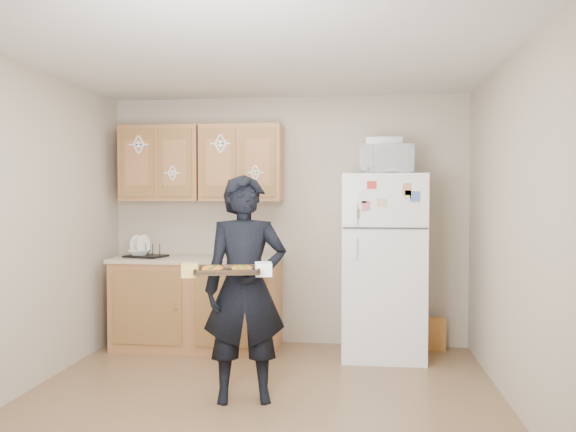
{
  "coord_description": "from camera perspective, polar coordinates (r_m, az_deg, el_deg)",
  "views": [
    {
      "loc": [
        0.7,
        -3.87,
        1.5
      ],
      "look_at": [
        0.17,
        0.45,
        1.34
      ],
      "focal_mm": 35.0,
      "sensor_mm": 36.0,
      "label": 1
    }
  ],
  "objects": [
    {
      "name": "wall_left",
      "position": [
        4.61,
        -25.9,
        -1.27
      ],
      "size": [
        0.04,
        3.6,
        2.5
      ],
      "primitive_type": "cube",
      "color": "#B5A792",
      "rests_on": "floor"
    },
    {
      "name": "pizza_back_right",
      "position": [
        3.91,
        -4.72,
        -5.19
      ],
      "size": [
        0.14,
        0.14,
        0.02
      ],
      "primitive_type": "cylinder",
      "color": "orange",
      "rests_on": "baking_tray"
    },
    {
      "name": "pizza_back_left",
      "position": [
        3.91,
        -7.69,
        -5.2
      ],
      "size": [
        0.14,
        0.14,
        0.02
      ],
      "primitive_type": "cylinder",
      "color": "orange",
      "rests_on": "baking_tray"
    },
    {
      "name": "bowl",
      "position": [
        5.73,
        -14.87,
        -3.57
      ],
      "size": [
        0.3,
        0.3,
        0.06
      ],
      "primitive_type": "imported",
      "rotation": [
        0.0,
        0.0,
        0.29
      ],
      "color": "white",
      "rests_on": "dish_rack"
    },
    {
      "name": "upper_cab_left",
      "position": [
        5.83,
        -12.66,
        5.18
      ],
      "size": [
        0.8,
        0.33,
        0.75
      ],
      "primitive_type": "cube",
      "color": "brown",
      "rests_on": "wall_back"
    },
    {
      "name": "foil_pan",
      "position": [
        5.31,
        9.73,
        7.45
      ],
      "size": [
        0.33,
        0.23,
        0.07
      ],
      "primitive_type": "cube",
      "rotation": [
        0.0,
        0.0,
        -0.02
      ],
      "color": "#B5B5BC",
      "rests_on": "microwave"
    },
    {
      "name": "floor",
      "position": [
        4.21,
        -3.28,
        -18.85
      ],
      "size": [
        3.6,
        3.6,
        0.0
      ],
      "primitive_type": "plane",
      "color": "brown",
      "rests_on": "ground"
    },
    {
      "name": "dish_rack",
      "position": [
        5.7,
        -14.24,
        -3.33
      ],
      "size": [
        0.42,
        0.36,
        0.15
      ],
      "primitive_type": "cube",
      "rotation": [
        0.0,
        0.0,
        -0.27
      ],
      "color": "black",
      "rests_on": "countertop"
    },
    {
      "name": "pizza_front_right",
      "position": [
        3.76,
        -4.67,
        -5.47
      ],
      "size": [
        0.14,
        0.14,
        0.02
      ],
      "primitive_type": "cylinder",
      "color": "orange",
      "rests_on": "baking_tray"
    },
    {
      "name": "wall_front",
      "position": [
        2.2,
        -11.74,
        -4.49
      ],
      "size": [
        3.6,
        0.04,
        2.5
      ],
      "primitive_type": "cube",
      "color": "#B5A792",
      "rests_on": "floor"
    },
    {
      "name": "person",
      "position": [
        4.13,
        -4.36,
        -7.35
      ],
      "size": [
        0.68,
        0.52,
        1.65
      ],
      "primitive_type": "imported",
      "rotation": [
        0.0,
        0.0,
        0.22
      ],
      "color": "black",
      "rests_on": "floor"
    },
    {
      "name": "refrigerator",
      "position": [
        5.34,
        9.62,
        -4.98
      ],
      "size": [
        0.75,
        0.7,
        1.7
      ],
      "primitive_type": "cube",
      "color": "white",
      "rests_on": "floor"
    },
    {
      "name": "base_cabinet",
      "position": [
        5.67,
        -9.16,
        -8.87
      ],
      "size": [
        1.6,
        0.6,
        0.86
      ],
      "primitive_type": "cube",
      "color": "brown",
      "rests_on": "floor"
    },
    {
      "name": "wall_right",
      "position": [
        4.03,
        22.79,
        -1.67
      ],
      "size": [
        0.04,
        3.6,
        2.5
      ],
      "primitive_type": "cube",
      "color": "#B5A792",
      "rests_on": "floor"
    },
    {
      "name": "upper_cab_right",
      "position": [
        5.61,
        -4.71,
        5.35
      ],
      "size": [
        0.8,
        0.33,
        0.75
      ],
      "primitive_type": "cube",
      "color": "brown",
      "rests_on": "wall_back"
    },
    {
      "name": "soap_bottle",
      "position": [
        5.43,
        -5.41,
        -3.39
      ],
      "size": [
        0.08,
        0.09,
        0.18
      ],
      "primitive_type": "imported",
      "rotation": [
        0.0,
        0.0,
        0.07
      ],
      "color": "white",
      "rests_on": "countertop"
    },
    {
      "name": "pizza_front_left",
      "position": [
        3.77,
        -7.76,
        -5.48
      ],
      "size": [
        0.14,
        0.14,
        0.02
      ],
      "primitive_type": "cylinder",
      "color": "orange",
      "rests_on": "baking_tray"
    },
    {
      "name": "ceiling",
      "position": [
        4.06,
        -3.35,
        16.32
      ],
      "size": [
        3.6,
        3.6,
        0.0
      ],
      "primitive_type": "plane",
      "color": "silver",
      "rests_on": "wall_back"
    },
    {
      "name": "wall_back",
      "position": [
        5.72,
        -0.09,
        -0.47
      ],
      "size": [
        3.6,
        0.04,
        2.5
      ],
      "primitive_type": "cube",
      "color": "#B5A792",
      "rests_on": "floor"
    },
    {
      "name": "cereal_box",
      "position": [
        5.75,
        14.7,
        -11.51
      ],
      "size": [
        0.2,
        0.07,
        0.32
      ],
      "primitive_type": "cube",
      "color": "gold",
      "rests_on": "floor"
    },
    {
      "name": "baking_tray",
      "position": [
        3.84,
        -6.21,
        -5.58
      ],
      "size": [
        0.49,
        0.41,
        0.04
      ],
      "primitive_type": "cube",
      "rotation": [
        0.0,
        0.0,
        0.22
      ],
      "color": "black",
      "rests_on": "person"
    },
    {
      "name": "microwave",
      "position": [
        5.26,
        9.95,
        5.65
      ],
      "size": [
        0.49,
        0.33,
        0.27
      ],
      "primitive_type": "imported",
      "rotation": [
        0.0,
        0.0,
        -0.01
      ],
      "color": "white",
      "rests_on": "refrigerator"
    },
    {
      "name": "countertop",
      "position": [
        5.6,
        -9.19,
        -4.34
      ],
      "size": [
        1.64,
        0.64,
        0.04
      ],
      "primitive_type": "cube",
      "color": "#B3AA8A",
      "rests_on": "base_cabinet"
    }
  ]
}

